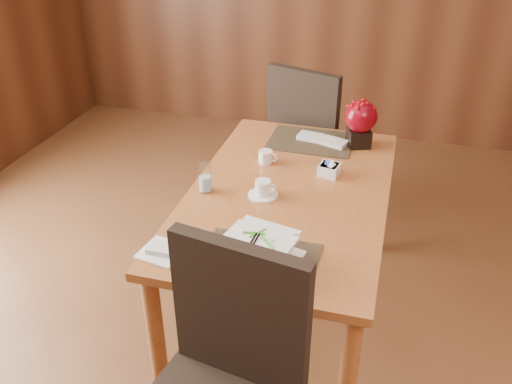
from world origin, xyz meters
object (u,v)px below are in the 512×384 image
(coffee_cup, at_px, (263,189))
(dining_table, at_px, (288,208))
(soup_setting, at_px, (258,252))
(bread_plate, at_px, (162,252))
(water_glass, at_px, (205,177))
(sugar_caddy, at_px, (329,170))
(creamer_jug, at_px, (265,157))
(berry_decor, at_px, (360,121))
(far_chair, at_px, (311,135))
(near_chair, at_px, (222,384))

(coffee_cup, bearing_deg, dining_table, 36.71)
(soup_setting, bearing_deg, bread_plate, -162.86)
(water_glass, bearing_deg, soup_setting, -50.76)
(water_glass, xyz_separation_m, bread_plate, (0.00, -0.49, -0.07))
(dining_table, distance_m, sugar_caddy, 0.28)
(creamer_jug, bearing_deg, water_glass, -112.65)
(coffee_cup, height_order, berry_decor, berry_decor)
(berry_decor, height_order, far_chair, far_chair)
(water_glass, relative_size, bread_plate, 0.90)
(berry_decor, bearing_deg, bread_plate, -118.17)
(dining_table, height_order, bread_plate, bread_plate)
(far_chair, bearing_deg, near_chair, 110.59)
(creamer_jug, xyz_separation_m, near_chair, (0.19, -1.25, -0.18))
(dining_table, xyz_separation_m, near_chair, (0.01, -1.01, -0.05))
(water_glass, height_order, creamer_jug, water_glass)
(berry_decor, distance_m, bread_plate, 1.33)
(soup_setting, bearing_deg, berry_decor, 90.04)
(water_glass, relative_size, creamer_jug, 1.58)
(creamer_jug, bearing_deg, berry_decor, 43.44)
(coffee_cup, height_order, creamer_jug, coffee_cup)
(sugar_caddy, bearing_deg, water_glass, -149.68)
(water_glass, bearing_deg, far_chair, 74.58)
(bread_plate, relative_size, near_chair, 0.15)
(soup_setting, height_order, coffee_cup, soup_setting)
(dining_table, distance_m, creamer_jug, 0.33)
(creamer_jug, distance_m, sugar_caddy, 0.33)
(near_chair, distance_m, far_chair, 1.99)
(water_glass, bearing_deg, bread_plate, -90.00)
(berry_decor, distance_m, near_chair, 1.62)
(bread_plate, distance_m, far_chair, 1.61)
(far_chair, bearing_deg, soup_setting, 111.13)
(near_chair, bearing_deg, coffee_cup, 107.18)
(water_glass, relative_size, berry_decor, 0.56)
(sugar_caddy, relative_size, near_chair, 0.09)
(dining_table, xyz_separation_m, bread_plate, (-0.37, -0.60, 0.10))
(dining_table, relative_size, soup_setting, 4.54)
(coffee_cup, height_order, sugar_caddy, coffee_cup)
(coffee_cup, bearing_deg, bread_plate, -117.02)
(water_glass, xyz_separation_m, creamer_jug, (0.19, 0.35, -0.04))
(far_chair, bearing_deg, dining_table, 112.42)
(soup_setting, bearing_deg, coffee_cup, 115.11)
(berry_decor, bearing_deg, far_chair, 128.26)
(water_glass, relative_size, far_chair, 0.14)
(dining_table, distance_m, coffee_cup, 0.18)
(sugar_caddy, bearing_deg, bread_plate, -123.32)
(coffee_cup, relative_size, bread_plate, 0.87)
(creamer_jug, xyz_separation_m, sugar_caddy, (0.33, -0.04, -0.00))
(dining_table, height_order, soup_setting, soup_setting)
(bread_plate, bearing_deg, creamer_jug, 77.03)
(dining_table, xyz_separation_m, far_chair, (-0.07, 0.98, -0.06))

